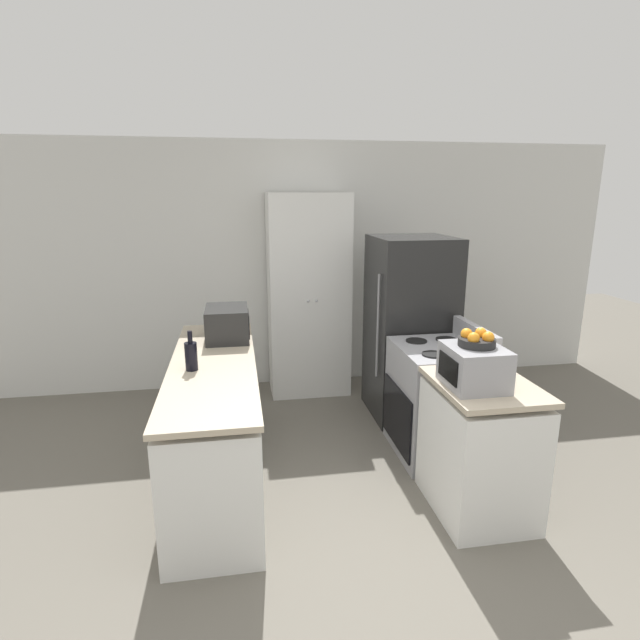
{
  "coord_description": "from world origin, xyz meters",
  "views": [
    {
      "loc": [
        -0.67,
        -2.27,
        2.07
      ],
      "look_at": [
        0.0,
        1.67,
        1.05
      ],
      "focal_mm": 28.0,
      "sensor_mm": 36.0,
      "label": 1
    }
  ],
  "objects_px": {
    "microwave": "(227,323)",
    "wine_bottle": "(191,355)",
    "toaster_oven": "(474,367)",
    "stove": "(437,400)",
    "fruit_bowl": "(477,340)",
    "refrigerator": "(409,328)",
    "pantry_cabinet": "(308,295)"
  },
  "relations": [
    {
      "from": "pantry_cabinet",
      "to": "stove",
      "type": "relative_size",
      "value": 1.96
    },
    {
      "from": "pantry_cabinet",
      "to": "wine_bottle",
      "type": "bearing_deg",
      "value": -121.49
    },
    {
      "from": "toaster_oven",
      "to": "microwave",
      "type": "bearing_deg",
      "value": 139.17
    },
    {
      "from": "refrigerator",
      "to": "wine_bottle",
      "type": "distance_m",
      "value": 2.15
    },
    {
      "from": "stove",
      "to": "refrigerator",
      "type": "height_order",
      "value": "refrigerator"
    },
    {
      "from": "stove",
      "to": "fruit_bowl",
      "type": "xyz_separation_m",
      "value": [
        -0.11,
        -0.79,
        0.74
      ]
    },
    {
      "from": "wine_bottle",
      "to": "fruit_bowl",
      "type": "relative_size",
      "value": 1.21
    },
    {
      "from": "stove",
      "to": "wine_bottle",
      "type": "height_order",
      "value": "wine_bottle"
    },
    {
      "from": "fruit_bowl",
      "to": "stove",
      "type": "bearing_deg",
      "value": 81.96
    },
    {
      "from": "fruit_bowl",
      "to": "pantry_cabinet",
      "type": "bearing_deg",
      "value": 107.07
    },
    {
      "from": "pantry_cabinet",
      "to": "stove",
      "type": "bearing_deg",
      "value": -61.61
    },
    {
      "from": "toaster_oven",
      "to": "stove",
      "type": "bearing_deg",
      "value": 81.2
    },
    {
      "from": "refrigerator",
      "to": "fruit_bowl",
      "type": "bearing_deg",
      "value": -95.14
    },
    {
      "from": "refrigerator",
      "to": "toaster_oven",
      "type": "distance_m",
      "value": 1.61
    },
    {
      "from": "refrigerator",
      "to": "microwave",
      "type": "height_order",
      "value": "refrigerator"
    },
    {
      "from": "microwave",
      "to": "wine_bottle",
      "type": "height_order",
      "value": "wine_bottle"
    },
    {
      "from": "microwave",
      "to": "fruit_bowl",
      "type": "xyz_separation_m",
      "value": [
        1.53,
        -1.29,
        0.16
      ]
    },
    {
      "from": "pantry_cabinet",
      "to": "toaster_oven",
      "type": "xyz_separation_m",
      "value": [
        0.69,
        -2.32,
        -0.01
      ]
    },
    {
      "from": "stove",
      "to": "refrigerator",
      "type": "relative_size",
      "value": 0.63
    },
    {
      "from": "wine_bottle",
      "to": "microwave",
      "type": "bearing_deg",
      "value": 71.69
    },
    {
      "from": "pantry_cabinet",
      "to": "stove",
      "type": "xyz_separation_m",
      "value": [
        0.82,
        -1.51,
        -0.58
      ]
    },
    {
      "from": "pantry_cabinet",
      "to": "toaster_oven",
      "type": "height_order",
      "value": "pantry_cabinet"
    },
    {
      "from": "pantry_cabinet",
      "to": "refrigerator",
      "type": "height_order",
      "value": "pantry_cabinet"
    },
    {
      "from": "microwave",
      "to": "pantry_cabinet",
      "type": "bearing_deg",
      "value": 50.99
    },
    {
      "from": "wine_bottle",
      "to": "fruit_bowl",
      "type": "distance_m",
      "value": 1.86
    },
    {
      "from": "microwave",
      "to": "stove",
      "type": "bearing_deg",
      "value": -17.1
    },
    {
      "from": "microwave",
      "to": "wine_bottle",
      "type": "bearing_deg",
      "value": -108.31
    },
    {
      "from": "stove",
      "to": "fruit_bowl",
      "type": "relative_size",
      "value": 4.69
    },
    {
      "from": "refrigerator",
      "to": "stove",
      "type": "bearing_deg",
      "value": -92.2
    },
    {
      "from": "microwave",
      "to": "fruit_bowl",
      "type": "distance_m",
      "value": 2.01
    },
    {
      "from": "refrigerator",
      "to": "toaster_oven",
      "type": "xyz_separation_m",
      "value": [
        -0.15,
        -1.59,
        0.18
      ]
    },
    {
      "from": "refrigerator",
      "to": "microwave",
      "type": "distance_m",
      "value": 1.7
    }
  ]
}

